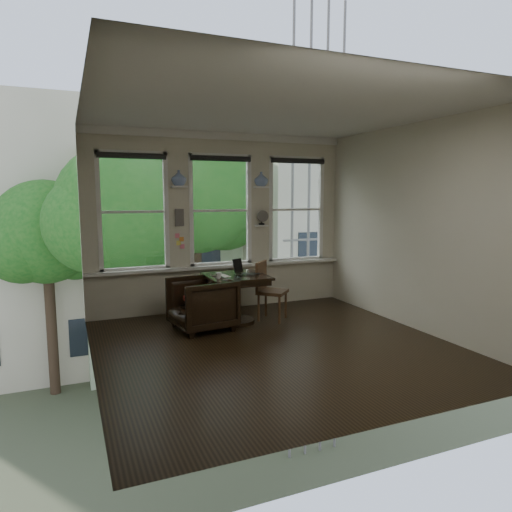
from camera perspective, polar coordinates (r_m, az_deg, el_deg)
name	(u,v)px	position (r m, az deg, el deg)	size (l,w,h in m)	color
ground	(275,346)	(6.09, 2.39, -11.22)	(4.50, 4.50, 0.00)	black
ceiling	(276,110)	(5.85, 2.57, 17.78)	(4.50, 4.50, 0.00)	silver
wall_back	(220,222)	(7.87, -4.51, 4.23)	(4.50, 4.50, 0.00)	beige
wall_front	(393,253)	(3.88, 16.74, 0.32)	(4.50, 4.50, 0.00)	beige
wall_left	(87,239)	(5.24, -20.40, 2.02)	(4.50, 4.50, 0.00)	beige
wall_right	(416,227)	(7.04, 19.33, 3.40)	(4.50, 4.50, 0.00)	beige
window_left	(133,212)	(7.54, -15.10, 5.35)	(1.10, 0.12, 1.90)	white
window_center	(220,211)	(7.86, -4.53, 5.68)	(1.10, 0.12, 1.90)	white
window_right	(295,209)	(8.43, 4.93, 5.81)	(1.10, 0.12, 1.90)	white
shelf_left	(179,187)	(7.57, -9.60, 8.55)	(0.26, 0.16, 0.03)	white
shelf_right	(261,187)	(8.02, 0.65, 8.60)	(0.26, 0.16, 0.03)	white
intercom	(179,217)	(7.60, -9.57, 4.78)	(0.14, 0.06, 0.28)	#59544F
sticky_notes	(180,239)	(7.64, -9.52, 2.15)	(0.16, 0.01, 0.24)	pink
desk_fan	(262,220)	(8.02, 0.70, 4.53)	(0.20, 0.20, 0.24)	#59544F
vase_left	(179,178)	(7.57, -9.62, 9.60)	(0.24, 0.24, 0.25)	silver
vase_right	(261,179)	(8.03, 0.65, 9.60)	(0.24, 0.24, 0.25)	silver
table	(236,299)	(7.06, -2.47, -5.40)	(0.90, 0.90, 0.75)	black
armchair_left	(202,304)	(6.75, -6.79, -5.93)	(0.83, 0.85, 0.78)	black
cushion_red	(202,300)	(6.74, -6.80, -5.43)	(0.45, 0.45, 0.06)	maroon
side_chair_right	(272,291)	(7.22, 2.07, -4.42)	(0.42, 0.42, 0.92)	#432D17
laptop	(249,275)	(6.94, -0.93, -2.35)	(0.34, 0.22, 0.03)	black
mug	(219,276)	(6.71, -4.70, -2.46)	(0.09, 0.09, 0.09)	white
drinking_glass	(238,275)	(6.71, -2.25, -2.45)	(0.11, 0.11, 0.09)	white
tablet	(238,266)	(7.20, -2.28, -1.21)	(0.16, 0.02, 0.22)	black
papers	(220,276)	(6.93, -4.47, -2.48)	(0.22, 0.30, 0.00)	silver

